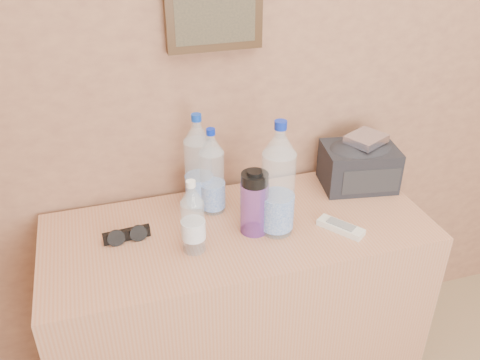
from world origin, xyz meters
name	(u,v)px	position (x,y,z in m)	size (l,w,h in m)	color
picture_frame	(214,9)	(-0.31, 1.98, 1.40)	(0.30, 0.03, 0.25)	#382311
dresser	(239,314)	(-0.31, 1.72, 0.39)	(1.24, 0.52, 0.77)	tan
pet_large_b	(199,167)	(-0.40, 1.88, 0.92)	(0.09, 0.09, 0.34)	silver
pet_large_c	(212,175)	(-0.36, 1.84, 0.90)	(0.08, 0.08, 0.30)	silver
pet_large_d	(278,185)	(-0.20, 1.67, 0.94)	(0.10, 0.10, 0.38)	white
pet_small	(193,221)	(-0.47, 1.65, 0.88)	(0.07, 0.07, 0.24)	#CAEBFB
nalgene_bottle	(254,202)	(-0.27, 1.69, 0.88)	(0.09, 0.09, 0.22)	purple
sunglasses	(127,235)	(-0.66, 1.76, 0.79)	(0.14, 0.05, 0.04)	black
ac_remote	(341,227)	(0.00, 1.61, 0.78)	(0.15, 0.05, 0.02)	silver
toiletry_bag	(359,164)	(0.18, 1.85, 0.86)	(0.25, 0.18, 0.17)	black
foil_packet	(366,139)	(0.19, 1.84, 0.96)	(0.13, 0.11, 0.03)	silver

